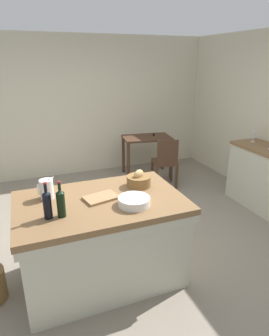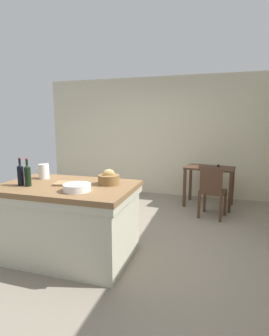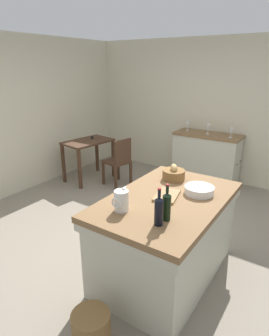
# 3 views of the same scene
# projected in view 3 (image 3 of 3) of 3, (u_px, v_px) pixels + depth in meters

# --- Properties ---
(ground_plane) EXTENTS (6.76, 6.76, 0.00)m
(ground_plane) POSITION_uv_depth(u_px,v_px,m) (141.00, 236.00, 3.78)
(ground_plane) COLOR gray
(wall_back) EXTENTS (5.32, 0.12, 2.60)m
(wall_back) POSITION_uv_depth(u_px,v_px,m) (8.00, 118.00, 4.71)
(wall_back) COLOR beige
(wall_back) RESTS_ON ground
(wall_right) EXTENTS (0.12, 5.20, 2.60)m
(wall_right) POSITION_uv_depth(u_px,v_px,m) (217.00, 111.00, 5.38)
(wall_right) COLOR beige
(wall_right) RESTS_ON ground
(island_table) EXTENTS (1.59, 1.02, 0.89)m
(island_table) POSITION_uv_depth(u_px,v_px,m) (166.00, 234.00, 2.97)
(island_table) COLOR brown
(island_table) RESTS_ON ground
(side_cabinet) EXTENTS (0.52, 1.21, 0.94)m
(side_cabinet) POSITION_uv_depth(u_px,v_px,m) (206.00, 158.00, 5.40)
(side_cabinet) COLOR brown
(side_cabinet) RESTS_ON ground
(writing_desk) EXTENTS (0.97, 0.68, 0.82)m
(writing_desk) POSITION_uv_depth(u_px,v_px,m) (88.00, 147.00, 5.46)
(writing_desk) COLOR #472D1E
(writing_desk) RESTS_ON ground
(wooden_chair) EXTENTS (0.48, 0.48, 0.89)m
(wooden_chair) POSITION_uv_depth(u_px,v_px,m) (119.00, 161.00, 5.22)
(wooden_chair) COLOR #472D1E
(wooden_chair) RESTS_ON ground
(pitcher) EXTENTS (0.17, 0.13, 0.23)m
(pitcher) POSITION_uv_depth(u_px,v_px,m) (121.00, 200.00, 2.54)
(pitcher) COLOR white
(pitcher) RESTS_ON island_table
(wash_bowl) EXTENTS (0.30, 0.30, 0.08)m
(wash_bowl) POSITION_uv_depth(u_px,v_px,m) (199.00, 190.00, 2.90)
(wash_bowl) COLOR white
(wash_bowl) RESTS_ON island_table
(bread_basket) EXTENTS (0.25, 0.25, 0.18)m
(bread_basket) POSITION_uv_depth(u_px,v_px,m) (174.00, 174.00, 3.26)
(bread_basket) COLOR brown
(bread_basket) RESTS_ON island_table
(cutting_board) EXTENTS (0.36, 0.27, 0.02)m
(cutting_board) POSITION_uv_depth(u_px,v_px,m) (167.00, 196.00, 2.84)
(cutting_board) COLOR #99754C
(cutting_board) RESTS_ON island_table
(wine_bottle_dark) EXTENTS (0.07, 0.07, 0.32)m
(wine_bottle_dark) POSITION_uv_depth(u_px,v_px,m) (167.00, 206.00, 2.38)
(wine_bottle_dark) COLOR black
(wine_bottle_dark) RESTS_ON island_table
(wine_bottle_amber) EXTENTS (0.07, 0.07, 0.32)m
(wine_bottle_amber) POSITION_uv_depth(u_px,v_px,m) (159.00, 210.00, 2.30)
(wine_bottle_amber) COLOR black
(wine_bottle_amber) RESTS_ON island_table
(wine_glass_far_left) EXTENTS (0.07, 0.07, 0.17)m
(wine_glass_far_left) POSITION_uv_depth(u_px,v_px,m) (231.00, 131.00, 4.94)
(wine_glass_far_left) COLOR white
(wine_glass_far_left) RESTS_ON side_cabinet
(wine_glass_left) EXTENTS (0.07, 0.07, 0.18)m
(wine_glass_left) POSITION_uv_depth(u_px,v_px,m) (208.00, 127.00, 5.18)
(wine_glass_left) COLOR white
(wine_glass_left) RESTS_ON side_cabinet
(wine_glass_middle) EXTENTS (0.07, 0.07, 0.18)m
(wine_glass_middle) POSITION_uv_depth(u_px,v_px,m) (188.00, 124.00, 5.46)
(wine_glass_middle) COLOR white
(wine_glass_middle) RESTS_ON side_cabinet
(wicker_hamper) EXTENTS (0.31, 0.31, 0.32)m
(wicker_hamper) POSITION_uv_depth(u_px,v_px,m) (91.00, 330.00, 2.26)
(wicker_hamper) COLOR brown
(wicker_hamper) RESTS_ON ground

